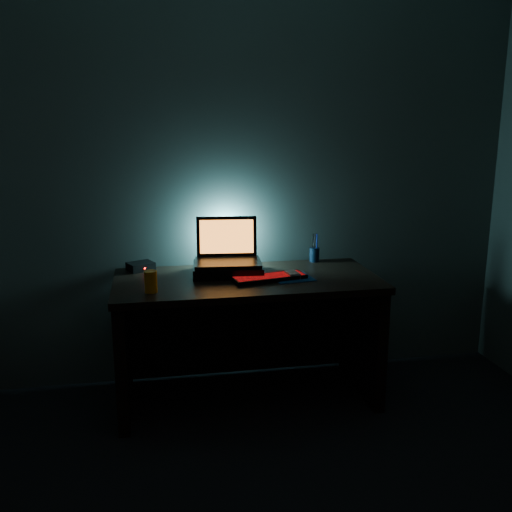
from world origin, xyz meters
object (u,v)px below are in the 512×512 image
(keyboard, at_px, (269,278))
(juice_glass, at_px, (151,282))
(laptop, at_px, (227,252))
(mouse, at_px, (292,275))
(router, at_px, (141,266))
(pen_cup, at_px, (314,255))

(keyboard, distance_m, juice_glass, 0.67)
(laptop, distance_m, mouse, 0.41)
(keyboard, distance_m, router, 0.79)
(keyboard, distance_m, pen_cup, 0.52)
(laptop, relative_size, juice_glass, 3.51)
(keyboard, distance_m, mouse, 0.14)
(laptop, bearing_deg, juice_glass, -137.39)
(pen_cup, bearing_deg, laptop, -165.71)
(mouse, distance_m, pen_cup, 0.42)
(laptop, height_order, juice_glass, laptop)
(mouse, height_order, juice_glass, juice_glass)
(laptop, xyz_separation_m, keyboard, (0.21, -0.22, -0.11))
(laptop, height_order, keyboard, laptop)
(keyboard, xyz_separation_m, mouse, (0.14, 0.01, 0.01))
(router, bearing_deg, keyboard, -50.55)
(keyboard, height_order, pen_cup, pen_cup)
(mouse, bearing_deg, laptop, 141.64)
(laptop, height_order, mouse, laptop)
(laptop, xyz_separation_m, router, (-0.51, 0.13, -0.10))
(mouse, distance_m, router, 0.91)
(mouse, distance_m, juice_glass, 0.80)
(keyboard, xyz_separation_m, pen_cup, (0.37, 0.37, 0.03))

